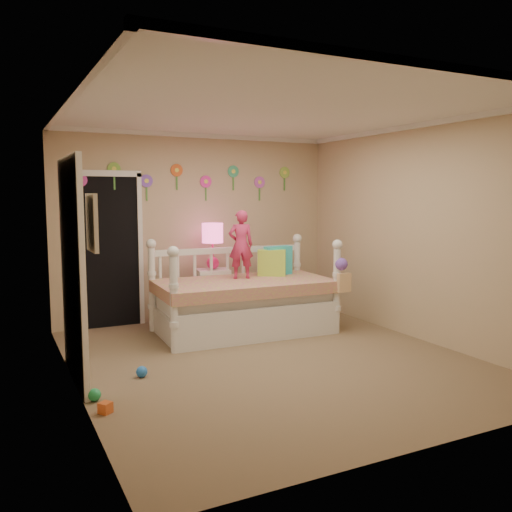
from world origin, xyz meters
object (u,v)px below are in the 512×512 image
nightstand (213,295)px  child (241,245)px  daybed (244,285)px  table_lamp (213,239)px

nightstand → child: bearing=-67.6°
child → daybed: bearing=95.7°
table_lamp → child: bearing=-75.8°
child → table_lamp: 0.62m
child → table_lamp: bearing=-61.0°
daybed → child: size_ratio=2.54×
child → table_lamp: child is taller
daybed → child: (0.02, 0.12, 0.51)m
daybed → nightstand: 0.77m
nightstand → daybed: bearing=-71.3°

